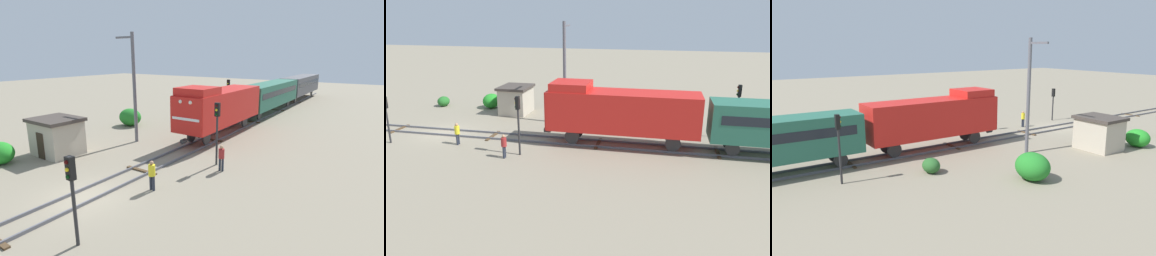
% 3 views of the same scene
% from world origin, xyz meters
% --- Properties ---
extents(ground_plane, '(156.49, 156.49, 0.00)m').
position_xyz_m(ground_plane, '(0.00, 0.00, 0.00)').
color(ground_plane, gray).
extents(railway_track, '(2.40, 104.33, 0.16)m').
position_xyz_m(railway_track, '(0.00, 0.00, 0.07)').
color(railway_track, '#595960').
rests_on(railway_track, ground).
extents(locomotive, '(2.90, 11.60, 4.60)m').
position_xyz_m(locomotive, '(0.00, 14.63, 2.77)').
color(locomotive, red).
rests_on(locomotive, railway_track).
extents(passenger_car_leading, '(2.84, 14.00, 3.66)m').
position_xyz_m(passenger_car_leading, '(0.00, 27.96, 2.52)').
color(passenger_car_leading, '#26604C').
rests_on(passenger_car_leading, railway_track).
extents(passenger_car_trailing, '(2.84, 14.00, 3.66)m').
position_xyz_m(passenger_car_trailing, '(0.00, 42.56, 2.52)').
color(passenger_car_trailing, '#4C4C51').
rests_on(passenger_car_trailing, railway_track).
extents(traffic_signal_near, '(0.32, 0.34, 3.63)m').
position_xyz_m(traffic_signal_near, '(3.20, -2.69, 2.55)').
color(traffic_signal_near, '#262628').
rests_on(traffic_signal_near, ground).
extents(traffic_signal_mid, '(0.32, 0.34, 4.22)m').
position_xyz_m(traffic_signal_mid, '(3.40, 8.01, 2.93)').
color(traffic_signal_mid, '#262628').
rests_on(traffic_signal_mid, ground).
extents(traffic_signal_far, '(0.32, 0.34, 4.37)m').
position_xyz_m(traffic_signal_far, '(-3.60, 23.38, 3.03)').
color(traffic_signal_far, '#262628').
rests_on(traffic_signal_far, ground).
extents(worker_near_track, '(0.38, 0.38, 1.70)m').
position_xyz_m(worker_near_track, '(2.40, 2.63, 1.00)').
color(worker_near_track, '#262B38').
rests_on(worker_near_track, ground).
extents(worker_by_signal, '(0.38, 0.38, 1.70)m').
position_xyz_m(worker_by_signal, '(4.20, 7.20, 1.00)').
color(worker_by_signal, '#262B38').
rests_on(worker_by_signal, ground).
extents(catenary_mast, '(1.94, 0.28, 8.98)m').
position_xyz_m(catenary_mast, '(-5.06, 9.14, 4.74)').
color(catenary_mast, '#595960').
rests_on(catenary_mast, ground).
extents(relay_hut, '(3.50, 2.90, 2.74)m').
position_xyz_m(relay_hut, '(-7.50, 3.45, 1.39)').
color(relay_hut, '#B2A893').
rests_on(relay_hut, ground).
extents(bush_near, '(2.46, 2.02, 1.79)m').
position_xyz_m(bush_near, '(-9.73, 13.14, 0.90)').
color(bush_near, '#227826').
rests_on(bush_near, ground).
extents(bush_mid, '(1.41, 1.16, 1.03)m').
position_xyz_m(bush_mid, '(-4.92, 17.79, 0.51)').
color(bush_mid, '#275926').
rests_on(bush_mid, ground).
extents(bush_far, '(2.07, 1.70, 1.51)m').
position_xyz_m(bush_far, '(-8.91, 0.08, 0.75)').
color(bush_far, '#238A26').
rests_on(bush_far, ground).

